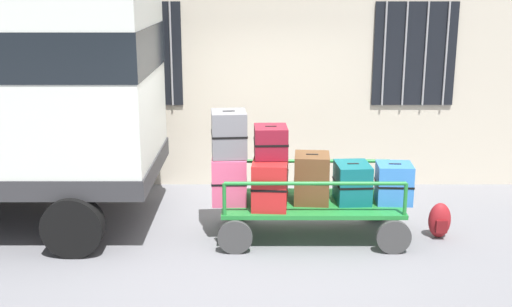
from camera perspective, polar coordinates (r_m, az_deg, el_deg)
ground_plane at (r=8.03m, az=1.01°, el=-7.29°), size 40.00×40.00×0.00m
building_wall at (r=9.70m, az=0.90°, el=11.74°), size 12.00×0.38×5.00m
luggage_cart at (r=7.94m, az=5.02°, el=-4.78°), size 2.21×1.12×0.45m
cart_railing at (r=7.81m, az=5.09°, el=-1.96°), size 2.10×0.98×0.40m
suitcase_left_bottom at (r=7.82m, az=-2.16°, el=-2.21°), size 0.43×0.55×0.57m
suitcase_left_middle at (r=7.67m, az=-2.20°, el=1.75°), size 0.45×0.49×0.55m
suitcase_midleft_bottom at (r=7.77m, az=1.47°, el=-2.34°), size 0.47×0.89×0.56m
suitcase_midleft_middle at (r=7.66m, az=1.49°, el=1.05°), size 0.41×0.44×0.38m
suitcase_center_bottom at (r=7.81m, az=5.09°, el=-2.18°), size 0.45×0.48×0.60m
suitcase_midright_bottom at (r=7.90m, az=8.64°, el=-2.55°), size 0.43×0.52×0.48m
suitcase_right_bottom at (r=7.96m, az=12.19°, el=-2.57°), size 0.44×0.42×0.48m
backpack at (r=8.23m, az=15.99°, el=-5.70°), size 0.27×0.22×0.44m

